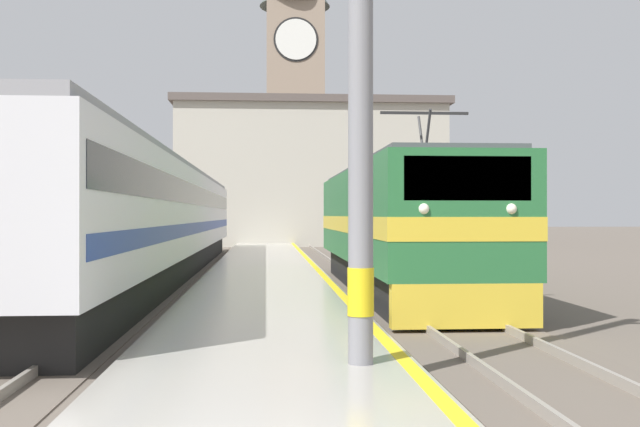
# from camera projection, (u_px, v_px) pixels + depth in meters

# --- Properties ---
(ground_plane) EXTENTS (200.00, 200.00, 0.00)m
(ground_plane) POSITION_uv_depth(u_px,v_px,m) (266.00, 262.00, 33.61)
(ground_plane) COLOR #60564C
(platform) EXTENTS (3.83, 140.00, 0.28)m
(platform) POSITION_uv_depth(u_px,v_px,m) (266.00, 267.00, 28.63)
(platform) COLOR #ADA89E
(platform) RESTS_ON ground
(rail_track_near) EXTENTS (2.84, 140.00, 0.16)m
(rail_track_near) POSITION_uv_depth(u_px,v_px,m) (359.00, 269.00, 28.89)
(rail_track_near) COLOR #60564C
(rail_track_near) RESTS_ON ground
(rail_track_far) EXTENTS (2.83, 140.00, 0.16)m
(rail_track_far) POSITION_uv_depth(u_px,v_px,m) (167.00, 270.00, 28.36)
(rail_track_far) COLOR #60564C
(rail_track_far) RESTS_ON ground
(locomotive_train) EXTENTS (2.92, 14.84, 4.49)m
(locomotive_train) POSITION_uv_depth(u_px,v_px,m) (397.00, 227.00, 20.68)
(locomotive_train) COLOR black
(locomotive_train) RESTS_ON ground
(passenger_train) EXTENTS (2.92, 34.64, 3.79)m
(passenger_train) POSITION_uv_depth(u_px,v_px,m) (160.00, 217.00, 26.32)
(passenger_train) COLOR black
(passenger_train) RESTS_ON ground
(catenary_mast) EXTENTS (2.74, 0.33, 8.91)m
(catenary_mast) POSITION_uv_depth(u_px,v_px,m) (366.00, 13.00, 9.33)
(catenary_mast) COLOR gray
(catenary_mast) RESTS_ON platform
(clock_tower) EXTENTS (5.65, 5.65, 22.97)m
(clock_tower) POSITION_uv_depth(u_px,v_px,m) (295.00, 88.00, 60.09)
(clock_tower) COLOR gray
(clock_tower) RESTS_ON ground
(station_building) EXTENTS (18.96, 9.81, 10.13)m
(station_building) POSITION_uv_depth(u_px,v_px,m) (309.00, 174.00, 54.04)
(station_building) COLOR #B7B2A3
(station_building) RESTS_ON ground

